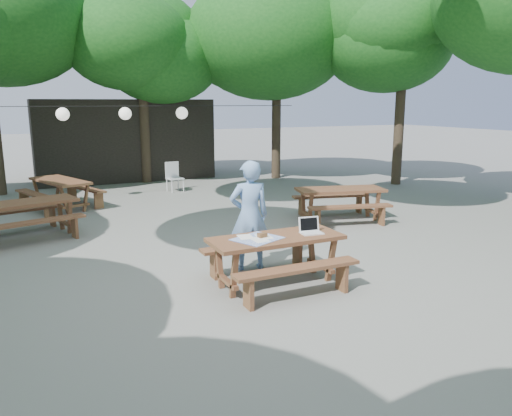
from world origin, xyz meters
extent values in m
plane|color=slate|center=(0.00, 0.00, 0.00)|extent=(80.00, 80.00, 0.00)
cube|color=black|center=(0.50, 10.50, 1.40)|extent=(6.00, 3.00, 2.80)
cube|color=brown|center=(0.45, -1.67, 0.72)|extent=(2.00, 0.80, 0.06)
cube|color=brown|center=(0.45, -2.32, 0.45)|extent=(1.90, 0.28, 0.05)
cube|color=brown|center=(0.45, -1.02, 0.45)|extent=(1.90, 0.28, 0.05)
cube|color=brown|center=(0.45, -1.67, 0.34)|extent=(1.70, 0.70, 0.69)
cube|color=brown|center=(-2.92, 2.85, 0.72)|extent=(2.14, 1.30, 0.06)
cube|color=brown|center=(-2.74, 2.22, 0.45)|extent=(1.91, 0.77, 0.05)
cube|color=brown|center=(-3.09, 3.48, 0.45)|extent=(1.91, 0.77, 0.05)
cube|color=brown|center=(-2.92, 2.85, 0.34)|extent=(1.82, 1.12, 0.69)
cube|color=brown|center=(3.75, 1.43, 0.72)|extent=(2.14, 1.27, 0.06)
cube|color=brown|center=(3.59, 0.80, 0.45)|extent=(1.91, 0.74, 0.05)
cube|color=brown|center=(3.91, 2.06, 0.45)|extent=(1.91, 0.74, 0.05)
cube|color=brown|center=(3.75, 1.43, 0.34)|extent=(1.82, 1.10, 0.69)
cube|color=brown|center=(-2.03, 5.63, 0.72)|extent=(1.44, 2.15, 0.06)
cube|color=brown|center=(-1.42, 5.85, 0.45)|extent=(0.92, 1.88, 0.05)
cube|color=brown|center=(-2.64, 5.40, 0.45)|extent=(0.92, 1.88, 0.05)
cube|color=brown|center=(-2.03, 5.63, 0.34)|extent=(1.24, 1.84, 0.69)
imported|color=#7AA4DE|center=(0.40, -0.82, 0.90)|extent=(0.72, 0.53, 1.80)
cube|color=silver|center=(1.36, 6.79, 0.40)|extent=(0.50, 0.50, 0.04)
cube|color=silver|center=(1.33, 6.99, 0.66)|extent=(0.44, 0.10, 0.48)
cube|color=silver|center=(1.36, 6.79, 0.19)|extent=(0.48, 0.48, 0.38)
cube|color=white|center=(1.02, -1.76, 0.76)|extent=(0.36, 0.27, 0.02)
cube|color=white|center=(1.03, -1.64, 0.88)|extent=(0.33, 0.10, 0.23)
cube|color=black|center=(1.03, -1.65, 0.88)|extent=(0.28, 0.08, 0.19)
cube|color=blue|center=(0.14, -1.67, 0.75)|extent=(0.82, 0.76, 0.01)
cube|color=white|center=(0.13, -1.75, 0.76)|extent=(0.22, 0.31, 0.00)
cube|color=white|center=(0.27, -1.63, 0.76)|extent=(0.25, 0.32, 0.00)
cube|color=white|center=(0.01, -1.54, 0.76)|extent=(0.25, 0.32, 0.00)
cube|color=brown|center=(0.23, -1.65, 0.80)|extent=(0.14, 0.11, 0.06)
cylinder|color=black|center=(0.50, 6.00, 2.60)|extent=(9.00, 0.02, 0.02)
sphere|color=white|center=(-1.80, 6.00, 2.40)|extent=(0.34, 0.34, 0.34)
sphere|color=white|center=(-0.20, 6.00, 2.40)|extent=(0.34, 0.34, 0.34)
sphere|color=white|center=(1.40, 6.00, 2.40)|extent=(0.34, 0.34, 0.34)
cylinder|color=#2D2319|center=(1.00, 9.00, 2.14)|extent=(0.32, 0.32, 4.29)
ellipsoid|color=#155018|center=(1.00, 9.00, 4.59)|extent=(3.98, 3.98, 2.99)
cylinder|color=#2D2319|center=(5.50, 8.00, 2.41)|extent=(0.32, 0.32, 4.81)
ellipsoid|color=#155018|center=(5.50, 8.00, 5.11)|extent=(5.39, 5.39, 4.04)
cylinder|color=#2D2319|center=(8.50, 5.00, 2.24)|extent=(0.32, 0.32, 4.48)
ellipsoid|color=#155018|center=(8.50, 5.00, 4.78)|extent=(4.95, 4.95, 3.71)
camera|label=1|loc=(-2.89, -8.02, 2.71)|focal=35.00mm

